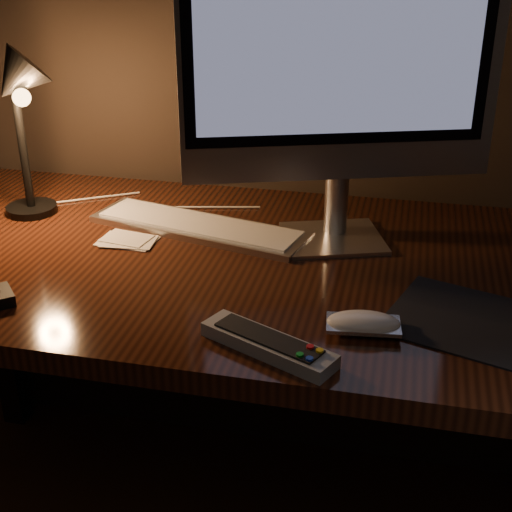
% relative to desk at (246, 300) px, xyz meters
% --- Properties ---
extents(desk, '(1.60, 0.75, 0.75)m').
position_rel_desk_xyz_m(desk, '(0.00, 0.00, 0.00)').
color(desk, '#36170C').
rests_on(desk, ground).
extents(monitor, '(0.56, 0.23, 0.61)m').
position_rel_desk_xyz_m(monitor, '(0.17, 0.04, 0.49)').
color(monitor, silver).
rests_on(monitor, desk).
extents(keyboard, '(0.47, 0.23, 0.02)m').
position_rel_desk_xyz_m(keyboard, '(-0.11, 0.04, 0.14)').
color(keyboard, silver).
rests_on(keyboard, desk).
extents(mousepad, '(0.32, 0.29, 0.00)m').
position_rel_desk_xyz_m(mousepad, '(0.43, -0.22, 0.13)').
color(mousepad, black).
rests_on(mousepad, desk).
extents(mouse, '(0.12, 0.07, 0.02)m').
position_rel_desk_xyz_m(mouse, '(0.25, -0.29, 0.14)').
color(mouse, white).
rests_on(mouse, desk).
extents(tv_remote, '(0.22, 0.14, 0.03)m').
position_rel_desk_xyz_m(tv_remote, '(0.12, -0.37, 0.14)').
color(tv_remote, gray).
rests_on(tv_remote, desk).
extents(papers, '(0.12, 0.08, 0.01)m').
position_rel_desk_xyz_m(papers, '(-0.23, -0.05, 0.13)').
color(papers, white).
rests_on(papers, desk).
extents(desk_lamp, '(0.19, 0.19, 0.36)m').
position_rel_desk_xyz_m(desk_lamp, '(-0.46, 0.02, 0.37)').
color(desk_lamp, black).
rests_on(desk_lamp, desk).
extents(cable, '(0.51, 0.20, 0.00)m').
position_rel_desk_xyz_m(cable, '(-0.28, 0.13, 0.13)').
color(cable, white).
rests_on(cable, desk).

